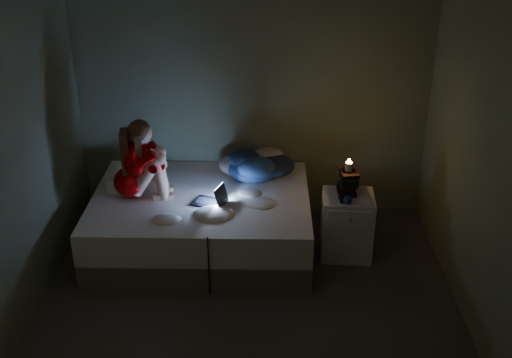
{
  "coord_description": "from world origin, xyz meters",
  "views": [
    {
      "loc": [
        0.15,
        -4.09,
        3.33
      ],
      "look_at": [
        0.05,
        1.0,
        0.8
      ],
      "focal_mm": 43.21,
      "sensor_mm": 36.0,
      "label": 1
    }
  ],
  "objects_px": {
    "bed": "(202,221)",
    "laptop": "(209,193)",
    "nightstand": "(347,225)",
    "candle": "(349,167)",
    "woman": "(128,160)",
    "phone": "(343,200)"
  },
  "relations": [
    {
      "from": "candle",
      "to": "bed",
      "type": "bearing_deg",
      "value": 178.54
    },
    {
      "from": "bed",
      "to": "phone",
      "type": "height_order",
      "value": "phone"
    },
    {
      "from": "bed",
      "to": "candle",
      "type": "bearing_deg",
      "value": -1.46
    },
    {
      "from": "candle",
      "to": "phone",
      "type": "relative_size",
      "value": 0.57
    },
    {
      "from": "laptop",
      "to": "woman",
      "type": "bearing_deg",
      "value": -168.55
    },
    {
      "from": "laptop",
      "to": "phone",
      "type": "distance_m",
      "value": 1.25
    },
    {
      "from": "woman",
      "to": "nightstand",
      "type": "bearing_deg",
      "value": -9.37
    },
    {
      "from": "bed",
      "to": "candle",
      "type": "distance_m",
      "value": 1.52
    },
    {
      "from": "woman",
      "to": "candle",
      "type": "bearing_deg",
      "value": -7.44
    },
    {
      "from": "bed",
      "to": "laptop",
      "type": "height_order",
      "value": "laptop"
    },
    {
      "from": "nightstand",
      "to": "candle",
      "type": "xyz_separation_m",
      "value": [
        -0.01,
        0.07,
        0.59
      ]
    },
    {
      "from": "nightstand",
      "to": "phone",
      "type": "height_order",
      "value": "phone"
    },
    {
      "from": "laptop",
      "to": "nightstand",
      "type": "distance_m",
      "value": 1.36
    },
    {
      "from": "bed",
      "to": "laptop",
      "type": "distance_m",
      "value": 0.43
    },
    {
      "from": "bed",
      "to": "nightstand",
      "type": "relative_size",
      "value": 3.27
    },
    {
      "from": "candle",
      "to": "nightstand",
      "type": "bearing_deg",
      "value": -80.71
    },
    {
      "from": "woman",
      "to": "nightstand",
      "type": "relative_size",
      "value": 1.23
    },
    {
      "from": "nightstand",
      "to": "candle",
      "type": "height_order",
      "value": "candle"
    },
    {
      "from": "nightstand",
      "to": "phone",
      "type": "bearing_deg",
      "value": -122.78
    },
    {
      "from": "laptop",
      "to": "phone",
      "type": "relative_size",
      "value": 2.14
    },
    {
      "from": "bed",
      "to": "laptop",
      "type": "xyz_separation_m",
      "value": [
        0.09,
        -0.16,
        0.39
      ]
    },
    {
      "from": "bed",
      "to": "woman",
      "type": "height_order",
      "value": "woman"
    }
  ]
}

